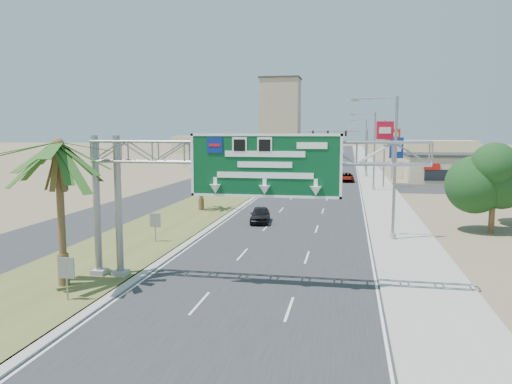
{
  "coord_description": "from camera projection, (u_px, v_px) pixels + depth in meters",
  "views": [
    {
      "loc": [
        4.41,
        -13.54,
        7.59
      ],
      "look_at": [
        -0.74,
        13.88,
        4.2
      ],
      "focal_mm": 35.0,
      "sensor_mm": 36.0,
      "label": 1
    }
  ],
  "objects": [
    {
      "name": "road",
      "position": [
        331.0,
        163.0,
        122.26
      ],
      "size": [
        12.0,
        300.0,
        0.02
      ],
      "primitive_type": "cube",
      "color": "#28282B",
      "rests_on": "ground"
    },
    {
      "name": "sidewalk_right",
      "position": [
        367.0,
        163.0,
        120.69
      ],
      "size": [
        4.0,
        300.0,
        0.1
      ],
      "primitive_type": "cube",
      "color": "#9E9B93",
      "rests_on": "ground"
    },
    {
      "name": "median_grass",
      "position": [
        291.0,
        162.0,
        124.08
      ],
      "size": [
        7.0,
        300.0,
        0.12
      ],
      "primitive_type": "cube",
      "color": "#545C28",
      "rests_on": "ground"
    },
    {
      "name": "opposing_road",
      "position": [
        263.0,
        162.0,
        125.37
      ],
      "size": [
        8.0,
        300.0,
        0.02
      ],
      "primitive_type": "cube",
      "color": "#28282B",
      "rests_on": "ground"
    },
    {
      "name": "sign_gantry",
      "position": [
        234.0,
        163.0,
        24.08
      ],
      "size": [
        16.75,
        1.24,
        7.5
      ],
      "color": "gray",
      "rests_on": "ground"
    },
    {
      "name": "palm_near",
      "position": [
        58.0,
        146.0,
        23.59
      ],
      "size": [
        5.7,
        5.7,
        8.35
      ],
      "color": "brown",
      "rests_on": "ground"
    },
    {
      "name": "palm_row_b",
      "position": [
        201.0,
        160.0,
        47.31
      ],
      "size": [
        3.99,
        3.99,
        5.95
      ],
      "color": "brown",
      "rests_on": "ground"
    },
    {
      "name": "palm_row_c",
      "position": [
        238.0,
        147.0,
        62.82
      ],
      "size": [
        3.99,
        3.99,
        6.75
      ],
      "color": "brown",
      "rests_on": "ground"
    },
    {
      "name": "palm_row_d",
      "position": [
        262.0,
        151.0,
        80.54
      ],
      "size": [
        3.99,
        3.99,
        5.45
      ],
      "color": "brown",
      "rests_on": "ground"
    },
    {
      "name": "palm_row_e",
      "position": [
        279.0,
        144.0,
        98.99
      ],
      "size": [
        3.99,
        3.99,
        6.15
      ],
      "color": "brown",
      "rests_on": "ground"
    },
    {
      "name": "palm_row_f",
      "position": [
        293.0,
        143.0,
        123.43
      ],
      "size": [
        3.99,
        3.99,
        5.75
      ],
      "color": "brown",
      "rests_on": "ground"
    },
    {
      "name": "streetlight_near",
      "position": [
        392.0,
        174.0,
        34.5
      ],
      "size": [
        3.27,
        0.44,
        10.0
      ],
      "color": "gray",
      "rests_on": "ground"
    },
    {
      "name": "streetlight_mid",
      "position": [
        373.0,
        154.0,
        63.77
      ],
      "size": [
        3.27,
        0.44,
        10.0
      ],
      "color": "gray",
      "rests_on": "ground"
    },
    {
      "name": "streetlight_far",
      "position": [
        365.0,
        146.0,
        98.89
      ],
      "size": [
        3.27,
        0.44,
        10.0
      ],
      "color": "gray",
      "rests_on": "ground"
    },
    {
      "name": "signal_mast",
      "position": [
        354.0,
        148.0,
        83.62
      ],
      "size": [
        10.28,
        0.71,
        8.0
      ],
      "color": "gray",
      "rests_on": "ground"
    },
    {
      "name": "store_building",
      "position": [
        468.0,
        169.0,
        75.06
      ],
      "size": [
        18.0,
        10.0,
        4.0
      ],
      "primitive_type": "cube",
      "color": "tan",
      "rests_on": "ground"
    },
    {
      "name": "oak_near",
      "position": [
        494.0,
        173.0,
        37.01
      ],
      "size": [
        4.5,
        4.5,
        6.8
      ],
      "color": "brown",
      "rests_on": "ground"
    },
    {
      "name": "median_signback_a",
      "position": [
        67.0,
        271.0,
        22.04
      ],
      "size": [
        0.75,
        0.08,
        2.08
      ],
      "color": "gray",
      "rests_on": "ground"
    },
    {
      "name": "median_signback_b",
      "position": [
        155.0,
        222.0,
        33.88
      ],
      "size": [
        0.75,
        0.08,
        2.08
      ],
      "color": "gray",
      "rests_on": "ground"
    },
    {
      "name": "tower_distant",
      "position": [
        280.0,
        113.0,
        262.6
      ],
      "size": [
        20.0,
        16.0,
        35.0
      ],
      "primitive_type": "cube",
      "color": "gray",
      "rests_on": "ground"
    },
    {
      "name": "building_distant_left",
      "position": [
        210.0,
        144.0,
        178.92
      ],
      "size": [
        24.0,
        14.0,
        6.0
      ],
      "primitive_type": "cube",
      "color": "tan",
      "rests_on": "ground"
    },
    {
      "name": "building_distant_right",
      "position": [
        439.0,
        149.0,
        145.73
      ],
      "size": [
        20.0,
        12.0,
        5.0
      ],
      "primitive_type": "cube",
      "color": "tan",
      "rests_on": "ground"
    },
    {
      "name": "car_left_lane",
      "position": [
        260.0,
        215.0,
        41.64
      ],
      "size": [
        2.03,
        4.07,
        1.33
      ],
      "primitive_type": "imported",
      "rotation": [
        0.0,
        0.0,
        0.12
      ],
      "color": "black",
      "rests_on": "ground"
    },
    {
      "name": "car_mid_lane",
      "position": [
        319.0,
        180.0,
        71.15
      ],
      "size": [
        1.7,
        4.24,
        1.37
      ],
      "primitive_type": "imported",
      "rotation": [
        0.0,
        0.0,
        0.06
      ],
      "color": "maroon",
      "rests_on": "ground"
    },
    {
      "name": "car_right_lane",
      "position": [
        346.0,
        177.0,
        75.84
      ],
      "size": [
        2.33,
        4.79,
        1.31
      ],
      "primitive_type": "imported",
      "rotation": [
        0.0,
        0.0,
        0.03
      ],
      "color": "gray",
      "rests_on": "ground"
    },
    {
      "name": "car_far",
      "position": [
        310.0,
        163.0,
        107.22
      ],
      "size": [
        2.61,
        5.66,
        1.6
      ],
      "primitive_type": "imported",
      "rotation": [
        0.0,
        0.0,
        0.07
      ],
      "color": "black",
      "rests_on": "ground"
    },
    {
      "name": "pole_sign_red_near",
      "position": [
        385.0,
        134.0,
        67.05
      ],
      "size": [
        2.35,
        1.14,
        9.16
      ],
      "color": "gray",
      "rests_on": "ground"
    },
    {
      "name": "pole_sign_blue",
      "position": [
        396.0,
        150.0,
        71.87
      ],
      "size": [
        2.01,
        0.76,
        6.95
      ],
      "color": "gray",
      "rests_on": "ground"
    },
    {
      "name": "pole_sign_red_far",
      "position": [
        393.0,
        139.0,
        79.69
      ],
      "size": [
        2.22,
        0.49,
        8.22
      ],
      "color": "gray",
      "rests_on": "ground"
    }
  ]
}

